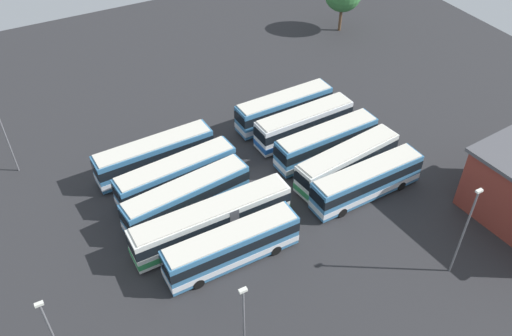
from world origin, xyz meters
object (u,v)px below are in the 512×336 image
at_px(bus_row0_slot1, 304,124).
at_px(bus_row1_slot1, 177,175).
at_px(lamp_post_mid_lot, 244,326).
at_px(lamp_post_by_building, 465,230).
at_px(bus_row1_slot0, 155,155).
at_px(lamp_post_near_entrance, 53,335).
at_px(bus_row0_slot0, 284,108).
at_px(bus_row0_slot4, 367,181).
at_px(lamp_post_far_corner, 5,134).
at_px(bus_row0_slot2, 326,142).
at_px(bus_row1_slot4, 232,247).
at_px(bus_row0_slot3, 347,162).
at_px(bus_row1_slot3, 213,220).
at_px(bus_row1_slot2, 187,197).

xyz_separation_m(bus_row0_slot1, bus_row1_slot1, (15.54, 1.46, 0.00)).
bearing_deg(lamp_post_mid_lot, lamp_post_by_building, 178.14).
distance_m(bus_row1_slot0, lamp_post_near_entrance, 22.60).
relative_size(bus_row0_slot0, lamp_post_near_entrance, 1.46).
distance_m(bus_row0_slot4, lamp_post_mid_lot, 21.41).
bearing_deg(bus_row1_slot1, lamp_post_far_corner, -37.87).
relative_size(bus_row1_slot0, lamp_post_by_building, 1.32).
height_order(bus_row0_slot2, bus_row1_slot0, same).
distance_m(bus_row0_slot4, bus_row1_slot4, 15.16).
relative_size(bus_row0_slot1, lamp_post_far_corner, 1.35).
bearing_deg(bus_row1_slot0, bus_row0_slot3, 148.88).
bearing_deg(bus_row1_slot1, lamp_post_by_building, 129.32).
bearing_deg(lamp_post_far_corner, lamp_post_mid_lot, 109.84).
height_order(bus_row0_slot1, lamp_post_far_corner, lamp_post_far_corner).
height_order(bus_row0_slot1, bus_row0_slot3, same).
distance_m(bus_row0_slot1, bus_row1_slot4, 19.14).
bearing_deg(lamp_post_by_building, bus_row1_slot0, -54.26).
xyz_separation_m(bus_row0_slot4, bus_row1_slot1, (15.87, -9.42, 0.00)).
xyz_separation_m(bus_row0_slot1, bus_row0_slot2, (-0.32, 3.90, 0.00)).
bearing_deg(bus_row0_slot1, lamp_post_near_entrance, 27.60).
height_order(bus_row0_slot3, bus_row1_slot3, same).
height_order(bus_row0_slot0, bus_row0_slot1, same).
bearing_deg(lamp_post_by_building, bus_row0_slot2, -87.38).
height_order(bus_row0_slot1, bus_row1_slot4, same).
bearing_deg(bus_row0_slot1, bus_row1_slot4, 39.47).
height_order(bus_row0_slot0, bus_row1_slot2, same).
xyz_separation_m(bus_row0_slot4, lamp_post_by_building, (-0.81, 10.95, 3.25)).
xyz_separation_m(bus_row0_slot0, bus_row1_slot4, (14.36, 15.76, 0.00)).
distance_m(bus_row0_slot3, bus_row1_slot1, 17.04).
relative_size(bus_row0_slot0, bus_row0_slot2, 1.00).
bearing_deg(lamp_post_mid_lot, bus_row1_slot4, -110.65).
xyz_separation_m(bus_row0_slot0, bus_row1_slot2, (15.41, 8.40, 0.00)).
bearing_deg(bus_row0_slot4, lamp_post_by_building, 94.25).
xyz_separation_m(bus_row0_slot0, bus_row0_slot3, (-0.78, 11.19, 0.00)).
height_order(bus_row0_slot2, bus_row0_slot3, same).
relative_size(bus_row0_slot1, lamp_post_mid_lot, 1.30).
height_order(bus_row1_slot3, lamp_post_far_corner, lamp_post_far_corner).
relative_size(bus_row1_slot1, lamp_post_mid_lot, 1.39).
distance_m(bus_row0_slot0, bus_row0_slot1, 3.61).
distance_m(bus_row0_slot2, bus_row1_slot1, 16.05).
relative_size(bus_row0_slot0, bus_row1_slot3, 0.78).
height_order(lamp_post_by_building, lamp_post_far_corner, lamp_post_by_building).
relative_size(bus_row0_slot4, bus_row1_slot3, 0.80).
height_order(bus_row1_slot3, lamp_post_mid_lot, lamp_post_mid_lot).
height_order(bus_row0_slot3, lamp_post_far_corner, lamp_post_far_corner).
relative_size(bus_row1_slot4, lamp_post_by_building, 1.28).
relative_size(bus_row0_slot3, bus_row0_slot4, 1.01).
distance_m(bus_row1_slot3, lamp_post_by_building, 21.06).
bearing_deg(bus_row1_slot0, lamp_post_mid_lot, 85.61).
xyz_separation_m(bus_row0_slot3, lamp_post_by_building, (-0.79, 14.23, 3.25)).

